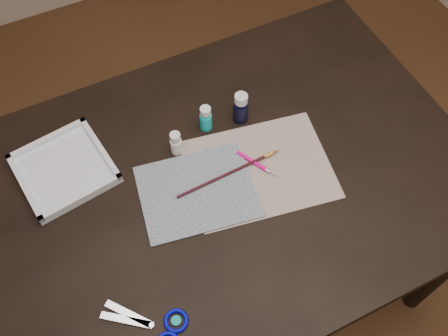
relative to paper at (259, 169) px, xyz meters
name	(u,v)px	position (x,y,z in m)	size (l,w,h in m)	color
ground	(224,277)	(-0.09, 0.02, -0.76)	(3.50, 3.50, 0.02)	#422614
table	(224,237)	(-0.09, 0.02, -0.38)	(1.30, 0.90, 0.75)	black
paper	(259,169)	(0.00, 0.00, 0.00)	(0.37, 0.28, 0.00)	silver
canvas	(197,191)	(-0.17, 0.01, 0.00)	(0.29, 0.23, 0.00)	black
paint_bottle_white	(176,143)	(-0.17, 0.14, 0.04)	(0.03, 0.03, 0.08)	white
paint_bottle_cyan	(206,118)	(-0.07, 0.18, 0.04)	(0.03, 0.03, 0.08)	#10B3BC
paint_bottle_navy	(241,108)	(0.03, 0.17, 0.05)	(0.04, 0.04, 0.10)	black
paintbrush	(230,172)	(-0.07, 0.02, 0.01)	(0.30, 0.01, 0.01)	black
craft_knife	(258,165)	(0.00, 0.01, 0.01)	(0.13, 0.01, 0.01)	#FF098E
scissors	(142,326)	(-0.42, -0.24, 0.00)	(0.21, 0.11, 0.01)	silver
palette_tray	(64,168)	(-0.45, 0.21, 0.01)	(0.22, 0.22, 0.03)	white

